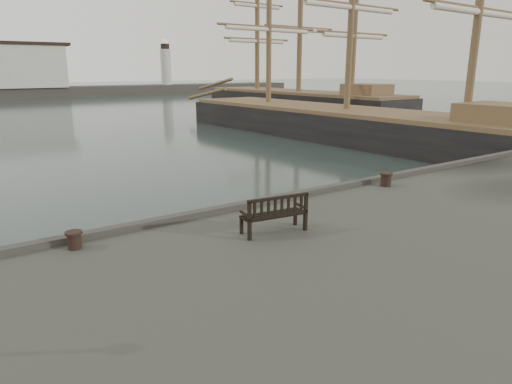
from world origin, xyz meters
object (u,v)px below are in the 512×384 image
(bench, at_px, (274,221))
(tall_ship_far, at_px, (298,108))
(bollard_right, at_px, (386,179))
(tall_ship_main, at_px, (345,130))
(bollard_left, at_px, (74,240))

(bench, bearing_deg, tall_ship_far, 57.90)
(bench, bearing_deg, bollard_right, 22.66)
(tall_ship_main, bearing_deg, bollard_left, -150.20)
(bench, xyz_separation_m, tall_ship_main, (20.81, 18.08, -1.17))
(bench, xyz_separation_m, bollard_right, (6.14, 1.58, -0.07))
(tall_ship_main, height_order, tall_ship_far, tall_ship_main)
(bench, relative_size, bollard_right, 3.68)
(bench, bearing_deg, bollard_left, 166.75)
(tall_ship_main, relative_size, tall_ship_far, 1.17)
(bollard_right, distance_m, tall_ship_far, 42.38)
(bollard_left, height_order, tall_ship_far, tall_ship_far)
(bench, distance_m, bollard_left, 4.81)
(bollard_right, xyz_separation_m, tall_ship_main, (14.67, 16.49, -1.10))
(bollard_left, distance_m, tall_ship_main, 30.11)
(bench, relative_size, bollard_left, 4.25)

